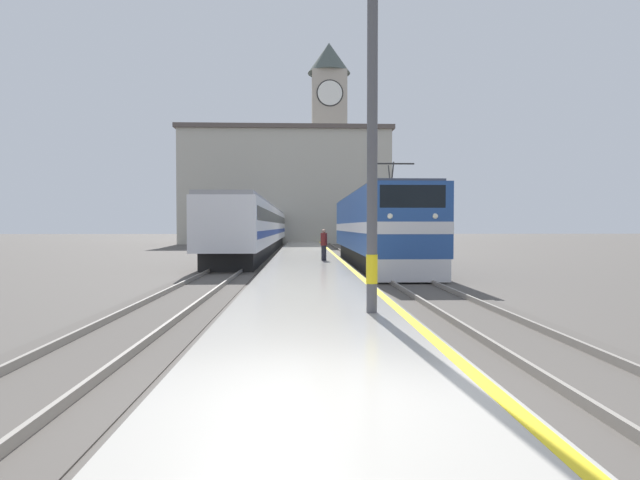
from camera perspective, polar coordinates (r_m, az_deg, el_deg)
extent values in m
plane|color=#514C47|center=(35.51, -1.63, -1.74)|extent=(200.00, 200.00, 0.00)
cube|color=#ADA89E|center=(30.51, -1.55, -2.03)|extent=(3.84, 140.00, 0.28)
cube|color=yellow|center=(30.57, 1.76, -1.75)|extent=(0.20, 140.00, 0.00)
cube|color=#514C47|center=(30.76, 5.13, -2.24)|extent=(2.83, 140.00, 0.02)
cube|color=gray|center=(30.68, 3.80, -2.10)|extent=(0.07, 140.00, 0.14)
cube|color=gray|center=(30.86, 6.45, -2.09)|extent=(0.07, 140.00, 0.14)
cube|color=#514C47|center=(30.70, -8.44, -2.26)|extent=(2.84, 140.00, 0.02)
cube|color=gray|center=(30.79, -9.76, -2.11)|extent=(0.07, 140.00, 0.14)
cube|color=gray|center=(30.63, -7.10, -2.12)|extent=(0.07, 140.00, 0.14)
cube|color=black|center=(26.18, 6.41, -1.95)|extent=(2.46, 15.78, 0.90)
cube|color=#23478C|center=(26.13, 6.42, 2.05)|extent=(2.90, 17.15, 2.75)
cube|color=silver|center=(26.13, 6.42, 1.45)|extent=(2.92, 17.17, 0.44)
cube|color=silver|center=(17.92, 10.41, -3.45)|extent=(2.76, 0.30, 0.81)
cube|color=black|center=(17.79, 10.52, 4.92)|extent=(2.32, 0.12, 0.80)
sphere|color=white|center=(17.57, 7.99, 2.73)|extent=(0.20, 0.20, 0.20)
sphere|color=white|center=(17.92, 13.03, 2.68)|extent=(0.20, 0.20, 0.20)
cube|color=#4C4C51|center=(26.19, 6.43, 5.19)|extent=(2.61, 16.29, 0.12)
cylinder|color=#333333|center=(21.67, 8.27, 7.43)|extent=(0.06, 0.63, 1.03)
cylinder|color=#333333|center=(22.36, 7.95, 7.25)|extent=(0.06, 0.63, 1.03)
cube|color=#262626|center=(22.07, 8.11, 8.63)|extent=(2.03, 0.08, 0.06)
cube|color=black|center=(47.68, -6.18, -0.36)|extent=(2.46, 50.70, 0.90)
cube|color=silver|center=(47.65, -6.19, 1.68)|extent=(2.90, 52.81, 2.50)
cube|color=black|center=(47.66, -6.19, 2.29)|extent=(2.92, 51.75, 0.64)
cube|color=navy|center=(47.65, -6.19, 1.08)|extent=(2.92, 51.75, 0.36)
cube|color=gray|center=(47.67, -6.19, 3.31)|extent=(2.67, 52.81, 0.20)
cylinder|color=#4C4C51|center=(10.61, 6.00, 15.80)|extent=(0.22, 0.22, 8.77)
cylinder|color=yellow|center=(10.32, 5.95, -3.31)|extent=(0.24, 0.24, 0.60)
cylinder|color=#23232D|center=(25.96, 0.44, -1.49)|extent=(0.26, 0.26, 0.78)
cylinder|color=maroon|center=(25.94, 0.45, 0.09)|extent=(0.34, 0.34, 0.65)
sphere|color=tan|center=(25.93, 0.45, 1.04)|extent=(0.21, 0.21, 0.21)
cube|color=#ADA393|center=(71.72, 1.02, 9.40)|extent=(4.80, 4.80, 23.64)
cylinder|color=black|center=(71.02, 1.14, 16.45)|extent=(3.66, 0.06, 3.66)
cylinder|color=white|center=(70.99, 1.14, 16.46)|extent=(3.36, 0.10, 3.36)
cone|color=#47514C|center=(74.92, 1.03, 20.06)|extent=(6.00, 6.00, 4.32)
cube|color=#B7B2A3|center=(60.34, -3.91, 5.85)|extent=(24.30, 7.38, 13.11)
cube|color=#564C47|center=(61.22, -3.92, 12.21)|extent=(24.90, 7.98, 0.50)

